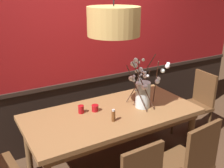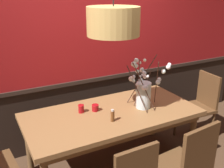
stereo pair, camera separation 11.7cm
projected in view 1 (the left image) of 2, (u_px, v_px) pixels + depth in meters
ground_plane at (112, 166)px, 3.25m from camera, size 24.00×24.00×0.00m
back_wall at (81, 39)px, 3.39m from camera, size 5.48×0.14×2.90m
dining_table at (112, 119)px, 3.03m from camera, size 1.95×0.95×0.74m
chair_head_east_end at (197, 102)px, 3.75m from camera, size 0.45×0.44×0.95m
chair_near_side_right at (189, 162)px, 2.47m from camera, size 0.49×0.48×0.97m
chair_far_side_right at (100, 97)px, 3.96m from camera, size 0.47×0.43×0.91m
chair_far_side_left at (63, 105)px, 3.65m from camera, size 0.44×0.40×0.97m
vase_with_blossoms at (143, 91)px, 3.06m from camera, size 0.50×0.42×0.61m
candle_holder_nearer_center at (95, 108)px, 3.01m from camera, size 0.08×0.08×0.08m
candle_holder_nearer_edge at (81, 109)px, 2.96m from camera, size 0.07×0.07×0.09m
condiment_bottle at (113, 116)px, 2.78m from camera, size 0.04×0.04×0.14m
pendant_lamp at (114, 21)px, 2.56m from camera, size 0.52×0.52×1.29m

